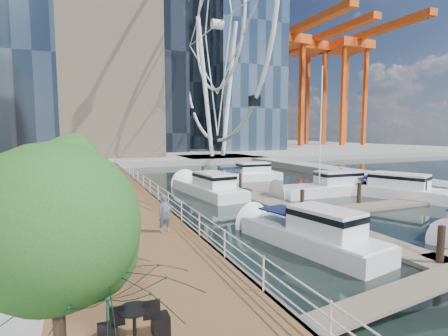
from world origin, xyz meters
TOP-DOWN VIEW (x-y plane):
  - ground at (0.00, 0.00)m, footprint 520.00×520.00m
  - boardwalk at (-9.00, 15.00)m, footprint 6.00×60.00m
  - seawall at (-6.00, 15.00)m, footprint 0.25×60.00m
  - land_far at (0.00, 102.00)m, footprint 200.00×114.00m
  - breakwater at (20.00, 20.00)m, footprint 4.00×60.00m
  - pier at (14.00, 52.00)m, footprint 14.00×12.00m
  - railing at (-6.10, 15.00)m, footprint 0.10×60.00m
  - floating_docks at (7.97, 9.98)m, footprint 16.00×34.00m
  - ferris_wheel at (14.00, 52.00)m, footprint 5.80×45.60m
  - port_cranes at (67.67, 95.67)m, footprint 40.00×52.00m
  - street_trees at (-11.40, 14.00)m, footprint 2.60×42.60m
  - cafe_tables at (-10.40, -2.00)m, footprint 2.50×13.70m
  - pedestrian_near at (-7.40, 4.23)m, footprint 0.72×0.54m
  - pedestrian_mid at (-7.99, 19.56)m, footprint 0.99×1.08m
  - pedestrian_far at (-8.18, 29.86)m, footprint 0.93×0.91m
  - moored_yachts at (8.30, 12.69)m, footprint 20.62×33.66m
  - cafe_seating at (-10.44, -4.13)m, footprint 3.59×11.39m

SIDE VIEW (x-z plane):
  - ground at x=0.00m, z-range 0.00..0.00m
  - moored_yachts at x=8.30m, z-range -5.75..5.75m
  - floating_docks at x=7.97m, z-range -0.81..1.79m
  - boardwalk at x=-9.00m, z-range 0.00..1.00m
  - seawall at x=-6.00m, z-range 0.00..1.00m
  - land_far at x=0.00m, z-range 0.00..1.00m
  - breakwater at x=20.00m, z-range 0.00..1.00m
  - pier at x=14.00m, z-range 0.00..1.00m
  - cafe_tables at x=-10.40m, z-range 1.00..1.74m
  - railing at x=-6.10m, z-range 1.00..2.05m
  - pedestrian_far at x=-8.18m, z-range 1.00..2.58m
  - pedestrian_mid at x=-7.99m, z-range 1.00..2.80m
  - pedestrian_near at x=-7.40m, z-range 1.00..2.80m
  - cafe_seating at x=-10.44m, z-range 0.94..3.66m
  - street_trees at x=-11.40m, z-range 1.99..6.59m
  - port_cranes at x=67.67m, z-range 1.00..39.00m
  - ferris_wheel at x=14.00m, z-range 2.02..49.82m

